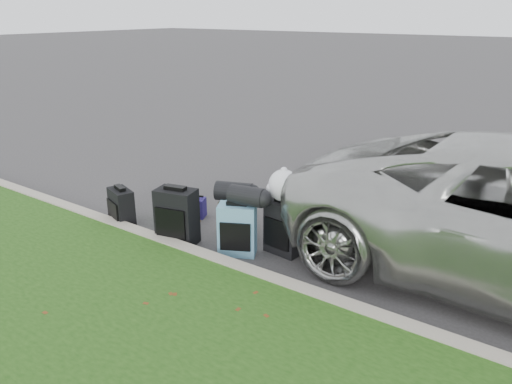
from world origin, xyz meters
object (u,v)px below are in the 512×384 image
Objects in this scene: suitcase_large_black_right at (284,228)px; tote_navy at (196,208)px; suitcase_olive at (233,218)px; tote_green at (169,208)px; suitcase_large_black_left at (177,216)px; suitcase_teal at (237,229)px; suitcase_small_black at (122,208)px.

suitcase_large_black_right is 2.35× the size of tote_navy.
tote_navy is at bearing 157.20° from suitcase_olive.
tote_green is (-1.10, -0.12, -0.07)m from suitcase_olive.
suitcase_large_black_left is 0.86m from suitcase_teal.
suitcase_olive is 1.11m from tote_green.
suitcase_small_black is at bearing 168.91° from suitcase_large_black_left.
tote_green is (0.36, 0.56, -0.10)m from suitcase_small_black.
suitcase_small_black is at bearing -166.90° from suitcase_olive.
tote_navy is (0.65, 0.84, -0.13)m from suitcase_small_black.
suitcase_small_black is at bearing 160.12° from suitcase_teal.
tote_navy is (-1.68, 0.23, -0.19)m from suitcase_large_black_right.
suitcase_small_black is 1.62m from suitcase_olive.
tote_navy is (-0.82, 0.16, -0.09)m from suitcase_olive.
suitcase_large_black_left reaches higher than suitcase_olive.
suitcase_large_black_left is at bearing 166.30° from suitcase_teal.
suitcase_large_black_left is at bearing 21.26° from suitcase_small_black.
suitcase_large_black_right reaches higher than suitcase_small_black.
suitcase_large_black_left is 2.58× the size of tote_navy.
suitcase_small_black is 1.07m from tote_navy.
tote_green is (-0.67, 0.52, -0.20)m from suitcase_large_black_left.
suitcase_olive is 1.41× the size of tote_green.
suitcase_large_black_right reaches higher than suitcase_olive.
suitcase_small_black is at bearing -132.30° from tote_green.
suitcase_olive is at bearing -3.08° from tote_green.
suitcase_large_black_left is at bearing -46.59° from tote_green.
suitcase_large_black_left is 1.13× the size of suitcase_teal.
suitcase_large_black_left is 1.10× the size of suitcase_large_black_right.
tote_green is 1.17× the size of tote_navy.
suitcase_teal is 1.96× the size of tote_green.
suitcase_teal is 1.37m from tote_navy.
suitcase_olive is 0.70× the size of suitcase_large_black_right.
suitcase_large_black_right reaches higher than tote_green.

